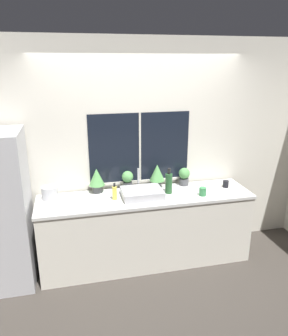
# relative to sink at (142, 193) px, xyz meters

# --- Properties ---
(ground_plane) EXTENTS (14.00, 14.00, 0.00)m
(ground_plane) POSITION_rel_sink_xyz_m (0.05, -0.30, -0.93)
(ground_plane) COLOR #38332D
(wall_back) EXTENTS (8.00, 0.09, 2.70)m
(wall_back) POSITION_rel_sink_xyz_m (0.05, 0.39, 0.42)
(wall_back) COLOR silver
(wall_back) RESTS_ON ground_plane
(wall_right) EXTENTS (0.06, 7.00, 2.70)m
(wall_right) POSITION_rel_sink_xyz_m (2.32, 1.20, 0.42)
(wall_right) COLOR silver
(wall_right) RESTS_ON ground_plane
(counter) EXTENTS (2.56, 0.64, 0.89)m
(counter) POSITION_rel_sink_xyz_m (0.05, 0.01, -0.49)
(counter) COLOR silver
(counter) RESTS_ON ground_plane
(sink) EXTENTS (0.48, 0.41, 0.28)m
(sink) POSITION_rel_sink_xyz_m (0.00, 0.00, 0.00)
(sink) COLOR #ADADB2
(sink) RESTS_ON counter
(potted_plant_far_left) EXTENTS (0.19, 0.19, 0.31)m
(potted_plant_far_left) POSITION_rel_sink_xyz_m (-0.50, 0.25, 0.13)
(potted_plant_far_left) COLOR #4C4C51
(potted_plant_far_left) RESTS_ON counter
(potted_plant_center_left) EXTENTS (0.14, 0.14, 0.24)m
(potted_plant_center_left) POSITION_rel_sink_xyz_m (-0.13, 0.25, 0.09)
(potted_plant_center_left) COLOR #4C4C51
(potted_plant_center_left) RESTS_ON counter
(potted_plant_center_right) EXTENTS (0.19, 0.19, 0.30)m
(potted_plant_center_right) POSITION_rel_sink_xyz_m (0.25, 0.25, 0.14)
(potted_plant_center_right) COLOR #4C4C51
(potted_plant_center_right) RESTS_ON counter
(potted_plant_far_right) EXTENTS (0.14, 0.14, 0.23)m
(potted_plant_far_right) POSITION_rel_sink_xyz_m (0.61, 0.25, 0.08)
(potted_plant_far_right) COLOR #4C4C51
(potted_plant_far_right) RESTS_ON counter
(soap_bottle) EXTENTS (0.05, 0.05, 0.20)m
(soap_bottle) POSITION_rel_sink_xyz_m (-0.33, -0.01, 0.04)
(soap_bottle) COLOR #DBD14C
(soap_bottle) RESTS_ON counter
(bottle_tall) EXTENTS (0.08, 0.08, 0.32)m
(bottle_tall) POSITION_rel_sink_xyz_m (0.34, 0.03, 0.09)
(bottle_tall) COLOR #235128
(bottle_tall) RESTS_ON counter
(mug_black) EXTENTS (0.08, 0.08, 0.09)m
(mug_black) POSITION_rel_sink_xyz_m (1.10, 0.05, -0.00)
(mug_black) COLOR black
(mug_black) RESTS_ON counter
(mug_green) EXTENTS (0.09, 0.09, 0.10)m
(mug_green) POSITION_rel_sink_xyz_m (0.71, -0.13, 0.00)
(mug_green) COLOR #38844C
(mug_green) RESTS_ON counter
(kettle) EXTENTS (0.18, 0.18, 0.17)m
(kettle) POSITION_rel_sink_xyz_m (-1.06, 0.17, 0.04)
(kettle) COLOR #B2B2B7
(kettle) RESTS_ON counter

